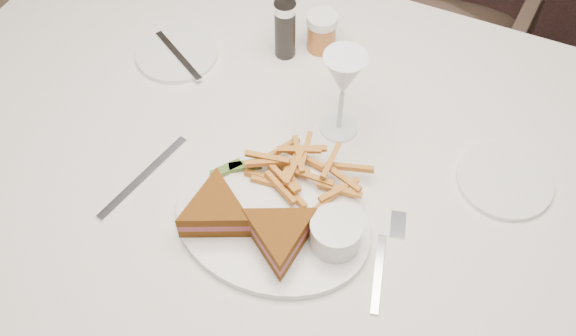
% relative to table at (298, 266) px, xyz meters
% --- Properties ---
extents(ground, '(5.00, 5.00, 0.00)m').
position_rel_table_xyz_m(ground, '(0.16, 0.14, -0.38)').
color(ground, black).
rests_on(ground, ground).
extents(table, '(1.49, 1.01, 0.75)m').
position_rel_table_xyz_m(table, '(0.00, 0.00, 0.00)').
color(table, silver).
rests_on(table, ground).
extents(chair_far, '(0.60, 0.57, 0.59)m').
position_rel_table_xyz_m(chair_far, '(-0.00, 0.97, -0.08)').
color(chair_far, '#44342A').
rests_on(chair_far, ground).
extents(table_setting, '(0.81, 0.61, 0.18)m').
position_rel_table_xyz_m(table_setting, '(0.00, -0.04, 0.41)').
color(table_setting, white).
rests_on(table_setting, table).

